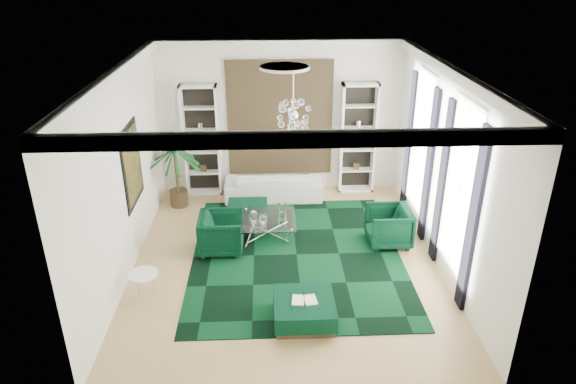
{
  "coord_description": "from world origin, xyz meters",
  "views": [
    {
      "loc": [
        -0.35,
        -8.84,
        5.54
      ],
      "look_at": [
        0.07,
        0.5,
        1.25
      ],
      "focal_mm": 32.0,
      "sensor_mm": 36.0,
      "label": 1
    }
  ],
  "objects_px": {
    "sofa": "(274,185)",
    "armchair_right": "(388,226)",
    "armchair_left": "(221,233)",
    "coffee_table": "(268,227)",
    "ottoman_side": "(248,213)",
    "ottoman_front": "(304,310)",
    "side_table": "(144,286)",
    "palm": "(175,159)"
  },
  "relations": [
    {
      "from": "ottoman_front",
      "to": "side_table",
      "type": "distance_m",
      "value": 2.88
    },
    {
      "from": "armchair_right",
      "to": "side_table",
      "type": "xyz_separation_m",
      "value": [
        -4.73,
        -1.72,
        -0.16
      ]
    },
    {
      "from": "sofa",
      "to": "armchair_right",
      "type": "relative_size",
      "value": 2.68
    },
    {
      "from": "armchair_right",
      "to": "coffee_table",
      "type": "xyz_separation_m",
      "value": [
        -2.53,
        0.44,
        -0.2
      ]
    },
    {
      "from": "armchair_left",
      "to": "side_table",
      "type": "height_order",
      "value": "armchair_left"
    },
    {
      "from": "armchair_right",
      "to": "side_table",
      "type": "bearing_deg",
      "value": -70.06
    },
    {
      "from": "armchair_left",
      "to": "armchair_right",
      "type": "distance_m",
      "value": 3.49
    },
    {
      "from": "sofa",
      "to": "side_table",
      "type": "relative_size",
      "value": 4.6
    },
    {
      "from": "coffee_table",
      "to": "armchair_left",
      "type": "bearing_deg",
      "value": -149.15
    },
    {
      "from": "side_table",
      "to": "palm",
      "type": "bearing_deg",
      "value": 89.24
    },
    {
      "from": "armchair_left",
      "to": "palm",
      "type": "xyz_separation_m",
      "value": [
        -1.2,
        2.18,
        0.79
      ]
    },
    {
      "from": "armchair_right",
      "to": "ottoman_front",
      "type": "bearing_deg",
      "value": -38.44
    },
    {
      "from": "armchair_right",
      "to": "side_table",
      "type": "distance_m",
      "value": 5.04
    },
    {
      "from": "armchair_left",
      "to": "ottoman_side",
      "type": "distance_m",
      "value": 1.38
    },
    {
      "from": "sofa",
      "to": "ottoman_side",
      "type": "bearing_deg",
      "value": 63.24
    },
    {
      "from": "armchair_right",
      "to": "coffee_table",
      "type": "relative_size",
      "value": 0.75
    },
    {
      "from": "ottoman_front",
      "to": "ottoman_side",
      "type": "bearing_deg",
      "value": 105.99
    },
    {
      "from": "armchair_left",
      "to": "armchair_right",
      "type": "relative_size",
      "value": 1.0
    },
    {
      "from": "armchair_left",
      "to": "palm",
      "type": "bearing_deg",
      "value": 28.76
    },
    {
      "from": "ottoman_side",
      "to": "palm",
      "type": "height_order",
      "value": "palm"
    },
    {
      "from": "sofa",
      "to": "coffee_table",
      "type": "xyz_separation_m",
      "value": [
        -0.16,
        -1.94,
        -0.14
      ]
    },
    {
      "from": "ottoman_side",
      "to": "palm",
      "type": "bearing_deg",
      "value": 151.79
    },
    {
      "from": "sofa",
      "to": "armchair_left",
      "type": "height_order",
      "value": "armchair_left"
    },
    {
      "from": "armchair_left",
      "to": "ottoman_front",
      "type": "xyz_separation_m",
      "value": [
        1.53,
        -2.33,
        -0.21
      ]
    },
    {
      "from": "side_table",
      "to": "palm",
      "type": "xyz_separation_m",
      "value": [
        0.05,
        3.77,
        0.95
      ]
    },
    {
      "from": "sofa",
      "to": "ottoman_front",
      "type": "height_order",
      "value": "sofa"
    },
    {
      "from": "armchair_left",
      "to": "coffee_table",
      "type": "xyz_separation_m",
      "value": [
        0.95,
        0.57,
        -0.2
      ]
    },
    {
      "from": "armchair_right",
      "to": "palm",
      "type": "distance_m",
      "value": 5.17
    },
    {
      "from": "armchair_left",
      "to": "ottoman_side",
      "type": "height_order",
      "value": "armchair_left"
    },
    {
      "from": "ottoman_side",
      "to": "side_table",
      "type": "height_order",
      "value": "side_table"
    },
    {
      "from": "coffee_table",
      "to": "ottoman_front",
      "type": "height_order",
      "value": "coffee_table"
    },
    {
      "from": "sofa",
      "to": "armchair_right",
      "type": "bearing_deg",
      "value": 134.93
    },
    {
      "from": "side_table",
      "to": "armchair_left",
      "type": "bearing_deg",
      "value": 51.72
    },
    {
      "from": "palm",
      "to": "ottoman_side",
      "type": "bearing_deg",
      "value": -28.21
    },
    {
      "from": "armchair_left",
      "to": "ottoman_side",
      "type": "relative_size",
      "value": 0.99
    },
    {
      "from": "sofa",
      "to": "armchair_left",
      "type": "distance_m",
      "value": 2.75
    },
    {
      "from": "side_table",
      "to": "palm",
      "type": "relative_size",
      "value": 0.22
    },
    {
      "from": "armchair_right",
      "to": "ottoman_side",
      "type": "distance_m",
      "value": 3.21
    },
    {
      "from": "ottoman_side",
      "to": "palm",
      "type": "relative_size",
      "value": 0.38
    },
    {
      "from": "palm",
      "to": "ottoman_front",
      "type": "bearing_deg",
      "value": -58.85
    },
    {
      "from": "ottoman_side",
      "to": "ottoman_front",
      "type": "height_order",
      "value": "same"
    },
    {
      "from": "coffee_table",
      "to": "ottoman_front",
      "type": "xyz_separation_m",
      "value": [
        0.57,
        -2.9,
        -0.01
      ]
    }
  ]
}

